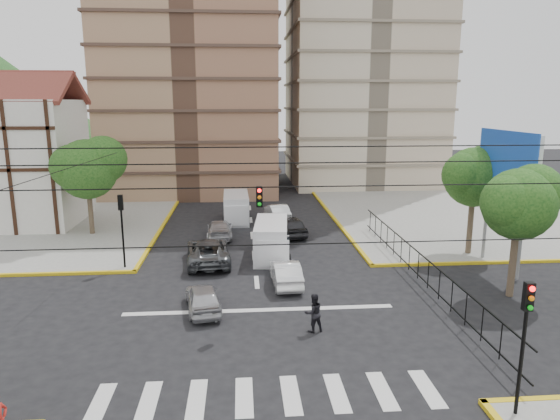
{
  "coord_description": "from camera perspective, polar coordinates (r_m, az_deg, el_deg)",
  "views": [
    {
      "loc": [
        -0.79,
        -21.28,
        9.84
      ],
      "look_at": [
        1.34,
        5.47,
        4.0
      ],
      "focal_mm": 32.0,
      "sensor_mm": 36.0,
      "label": 1
    }
  ],
  "objects": [
    {
      "name": "traffic_light_hanging",
      "position": [
        19.66,
        -2.15,
        0.71
      ],
      "size": [
        18.0,
        9.12,
        0.92
      ],
      "color": "black",
      "rests_on": "ground"
    },
    {
      "name": "tree_park_a",
      "position": [
        27.54,
        25.79,
        0.94
      ],
      "size": [
        4.41,
        3.6,
        6.83
      ],
      "color": "#473828",
      "rests_on": "ground"
    },
    {
      "name": "traffic_light_se",
      "position": [
        17.34,
        26.2,
        -11.88
      ],
      "size": [
        0.28,
        0.22,
        4.4
      ],
      "color": "black",
      "rests_on": "ground"
    },
    {
      "name": "sidewalk_ne",
      "position": [
        47.24,
        21.68,
        -0.53
      ],
      "size": [
        26.0,
        26.0,
        0.15
      ],
      "primitive_type": "cube",
      "color": "gray",
      "rests_on": "ground"
    },
    {
      "name": "traffic_light_nw",
      "position": [
        30.66,
        -17.65,
        -0.99
      ],
      "size": [
        0.28,
        0.22,
        4.4
      ],
      "color": "black",
      "rests_on": "ground"
    },
    {
      "name": "pedestrian_crosswalk",
      "position": [
        22.16,
        3.85,
        -11.64
      ],
      "size": [
        0.99,
        0.86,
        1.73
      ],
      "primitive_type": "imported",
      "rotation": [
        0.0,
        0.0,
        3.41
      ],
      "color": "black",
      "rests_on": "ground"
    },
    {
      "name": "crosswalk_stripes",
      "position": [
        18.19,
        -1.43,
        -20.46
      ],
      "size": [
        12.0,
        2.4,
        0.01
      ],
      "primitive_type": "cube",
      "color": "silver",
      "rests_on": "ground"
    },
    {
      "name": "billboard",
      "position": [
        31.49,
        24.51,
        4.16
      ],
      "size": [
        0.36,
        6.2,
        8.1
      ],
      "color": "slate",
      "rests_on": "ground"
    },
    {
      "name": "tree_tudor",
      "position": [
        39.19,
        -21.06,
        4.69
      ],
      "size": [
        5.39,
        4.4,
        7.43
      ],
      "color": "#473828",
      "rests_on": "ground"
    },
    {
      "name": "tree_park_c",
      "position": [
        34.05,
        21.45,
        3.82
      ],
      "size": [
        4.65,
        3.8,
        7.25
      ],
      "color": "#473828",
      "rests_on": "ground"
    },
    {
      "name": "tudor_building",
      "position": [
        45.35,
        -28.31,
        5.01
      ],
      "size": [
        10.8,
        8.05,
        12.23
      ],
      "color": "silver",
      "rests_on": "ground"
    },
    {
      "name": "park_fence",
      "position": [
        29.28,
        15.42,
        -7.82
      ],
      "size": [
        0.1,
        22.5,
        1.66
      ],
      "primitive_type": null,
      "color": "black",
      "rests_on": "ground"
    },
    {
      "name": "car_grey_mid_left",
      "position": [
        31.37,
        -8.22,
        -4.66
      ],
      "size": [
        3.03,
        5.72,
        1.53
      ],
      "primitive_type": "imported",
      "rotation": [
        0.0,
        0.0,
        3.23
      ],
      "color": "#4E5255",
      "rests_on": "ground"
    },
    {
      "name": "car_silver_rear_left",
      "position": [
        37.04,
        -6.92,
        -2.18
      ],
      "size": [
        1.96,
        4.52,
        1.3
      ],
      "primitive_type": "imported",
      "rotation": [
        0.0,
        0.0,
        3.17
      ],
      "color": "#B7B7BC",
      "rests_on": "ground"
    },
    {
      "name": "van_right_lane",
      "position": [
        31.89,
        -0.98,
        -3.58
      ],
      "size": [
        2.49,
        5.32,
        2.32
      ],
      "rotation": [
        0.0,
        0.0,
        -0.09
      ],
      "color": "silver",
      "rests_on": "ground"
    },
    {
      "name": "ground",
      "position": [
        23.46,
        -2.25,
        -12.53
      ],
      "size": [
        160.0,
        160.0,
        0.0
      ],
      "primitive_type": "plane",
      "color": "black",
      "rests_on": "ground"
    },
    {
      "name": "stop_line",
      "position": [
        24.55,
        -2.37,
        -11.35
      ],
      "size": [
        13.0,
        0.4,
        0.01
      ],
      "primitive_type": "cube",
      "color": "silver",
      "rests_on": "ground"
    },
    {
      "name": "car_white_front_right",
      "position": [
        27.51,
        0.65,
        -7.18
      ],
      "size": [
        1.61,
        4.16,
        1.35
      ],
      "primitive_type": "imported",
      "rotation": [
        0.0,
        0.0,
        3.19
      ],
      "color": "white",
      "rests_on": "ground"
    },
    {
      "name": "car_darkgrey_mid_right",
      "position": [
        37.41,
        1.27,
        -1.8
      ],
      "size": [
        2.41,
        4.56,
        1.48
      ],
      "primitive_type": "imported",
      "rotation": [
        0.0,
        0.0,
        3.3
      ],
      "color": "#2A2A2D",
      "rests_on": "ground"
    },
    {
      "name": "van_left_lane",
      "position": [
        41.74,
        -5.04,
        0.18
      ],
      "size": [
        2.16,
        5.17,
        2.32
      ],
      "rotation": [
        0.0,
        0.0,
        0.02
      ],
      "color": "silver",
      "rests_on": "ground"
    },
    {
      "name": "car_white_rear_right",
      "position": [
        42.05,
        -0.32,
        -0.26
      ],
      "size": [
        2.08,
        4.49,
        1.42
      ],
      "primitive_type": "imported",
      "rotation": [
        0.0,
        0.0,
        3.28
      ],
      "color": "white",
      "rests_on": "ground"
    },
    {
      "name": "car_silver_front_left",
      "position": [
        24.53,
        -8.8,
        -9.87
      ],
      "size": [
        2.16,
        4.03,
        1.3
      ],
      "primitive_type": "imported",
      "rotation": [
        0.0,
        0.0,
        3.31
      ],
      "color": "#B2B3B7",
      "rests_on": "ground"
    },
    {
      "name": "sidewalk_nw",
      "position": [
        46.57,
        -28.79,
        -1.37
      ],
      "size": [
        26.0,
        26.0,
        0.15
      ],
      "primitive_type": "cube",
      "color": "gray",
      "rests_on": "ground"
    }
  ]
}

